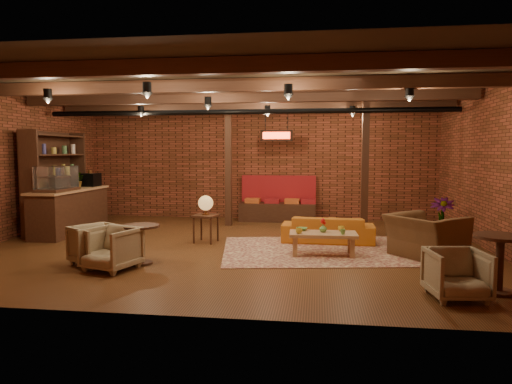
# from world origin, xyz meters

# --- Properties ---
(floor) EXTENTS (10.00, 10.00, 0.00)m
(floor) POSITION_xyz_m (0.00, 0.00, 0.00)
(floor) COLOR #38230E
(floor) RESTS_ON ground
(ceiling) EXTENTS (10.00, 8.00, 0.02)m
(ceiling) POSITION_xyz_m (0.00, 0.00, 3.20)
(ceiling) COLOR black
(ceiling) RESTS_ON wall_back
(wall_back) EXTENTS (10.00, 0.02, 3.20)m
(wall_back) POSITION_xyz_m (0.00, 4.00, 1.60)
(wall_back) COLOR brown
(wall_back) RESTS_ON ground
(wall_front) EXTENTS (10.00, 0.02, 3.20)m
(wall_front) POSITION_xyz_m (0.00, -4.00, 1.60)
(wall_front) COLOR brown
(wall_front) RESTS_ON ground
(wall_left) EXTENTS (0.02, 8.00, 3.20)m
(wall_left) POSITION_xyz_m (-5.00, 0.00, 1.60)
(wall_left) COLOR brown
(wall_left) RESTS_ON ground
(wall_right) EXTENTS (0.02, 8.00, 3.20)m
(wall_right) POSITION_xyz_m (5.00, 0.00, 1.60)
(wall_right) COLOR brown
(wall_right) RESTS_ON ground
(ceiling_beams) EXTENTS (9.80, 6.40, 0.22)m
(ceiling_beams) POSITION_xyz_m (0.00, 0.00, 3.08)
(ceiling_beams) COLOR #331A11
(ceiling_beams) RESTS_ON ceiling
(ceiling_pipe) EXTENTS (9.60, 0.12, 0.12)m
(ceiling_pipe) POSITION_xyz_m (0.00, 1.60, 2.85)
(ceiling_pipe) COLOR black
(ceiling_pipe) RESTS_ON ceiling
(post_left) EXTENTS (0.16, 0.16, 3.20)m
(post_left) POSITION_xyz_m (-0.60, 2.60, 1.60)
(post_left) COLOR #331A11
(post_left) RESTS_ON ground
(post_right) EXTENTS (0.16, 0.16, 3.20)m
(post_right) POSITION_xyz_m (2.80, 2.00, 1.60)
(post_right) COLOR #331A11
(post_right) RESTS_ON ground
(service_counter) EXTENTS (0.80, 2.50, 1.60)m
(service_counter) POSITION_xyz_m (-4.10, 1.00, 0.80)
(service_counter) COLOR #331A11
(service_counter) RESTS_ON ground
(plant_counter) EXTENTS (0.35, 0.39, 0.30)m
(plant_counter) POSITION_xyz_m (-4.00, 1.20, 1.22)
(plant_counter) COLOR #337F33
(plant_counter) RESTS_ON service_counter
(shelving_hutch) EXTENTS (0.52, 2.00, 2.40)m
(shelving_hutch) POSITION_xyz_m (-4.50, 1.10, 1.20)
(shelving_hutch) COLOR #331A11
(shelving_hutch) RESTS_ON ground
(banquette) EXTENTS (2.10, 0.70, 1.00)m
(banquette) POSITION_xyz_m (0.60, 3.55, 0.50)
(banquette) COLOR #A31B20
(banquette) RESTS_ON ground
(service_sign) EXTENTS (0.86, 0.06, 0.30)m
(service_sign) POSITION_xyz_m (0.60, 3.10, 2.35)
(service_sign) COLOR #FF3A19
(service_sign) RESTS_ON ceiling
(ceiling_spotlights) EXTENTS (6.40, 4.40, 0.28)m
(ceiling_spotlights) POSITION_xyz_m (0.00, 0.00, 2.86)
(ceiling_spotlights) COLOR black
(ceiling_spotlights) RESTS_ON ceiling
(rug) EXTENTS (4.00, 3.30, 0.01)m
(rug) POSITION_xyz_m (1.69, -0.19, 0.01)
(rug) COLOR maroon
(rug) RESTS_ON floor
(sofa) EXTENTS (1.95, 0.82, 0.56)m
(sofa) POSITION_xyz_m (1.92, 0.66, 0.28)
(sofa) COLOR #B25D18
(sofa) RESTS_ON floor
(coffee_table) EXTENTS (1.25, 0.65, 0.68)m
(coffee_table) POSITION_xyz_m (1.79, -0.57, 0.38)
(coffee_table) COLOR #A2814B
(coffee_table) RESTS_ON floor
(side_table_lamp) EXTENTS (0.55, 0.55, 1.00)m
(side_table_lamp) POSITION_xyz_m (-0.65, 0.32, 0.76)
(side_table_lamp) COLOR #331A11
(side_table_lamp) RESTS_ON floor
(round_table_left) EXTENTS (0.65, 0.65, 0.67)m
(round_table_left) POSITION_xyz_m (-1.29, -1.67, 0.46)
(round_table_left) COLOR #331A11
(round_table_left) RESTS_ON floor
(armchair_a) EXTENTS (0.98, 0.99, 0.76)m
(armchair_a) POSITION_xyz_m (-2.01, -1.82, 0.38)
(armchair_a) COLOR #BAB090
(armchair_a) RESTS_ON floor
(armchair_b) EXTENTS (0.93, 0.90, 0.77)m
(armchair_b) POSITION_xyz_m (-1.62, -2.11, 0.39)
(armchair_b) COLOR #BAB090
(armchair_b) RESTS_ON floor
(armchair_right) EXTENTS (1.35, 1.42, 1.05)m
(armchair_right) POSITION_xyz_m (3.65, -0.52, 0.52)
(armchair_right) COLOR brown
(armchair_right) RESTS_ON floor
(side_table_book) EXTENTS (0.55, 0.55, 0.51)m
(side_table_book) POSITION_xyz_m (3.67, 0.53, 0.45)
(side_table_book) COLOR #331A11
(side_table_book) RESTS_ON floor
(round_table_right) EXTENTS (0.68, 0.68, 0.80)m
(round_table_right) POSITION_xyz_m (4.14, -2.58, 0.53)
(round_table_right) COLOR #331A11
(round_table_right) RESTS_ON floor
(armchair_far) EXTENTS (0.77, 0.74, 0.72)m
(armchair_far) POSITION_xyz_m (3.50, -2.91, 0.36)
(armchair_far) COLOR #BAB090
(armchair_far) RESTS_ON floor
(plant_tall) EXTENTS (1.88, 1.88, 2.75)m
(plant_tall) POSITION_xyz_m (4.40, 1.35, 1.37)
(plant_tall) COLOR #4C7F4C
(plant_tall) RESTS_ON floor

